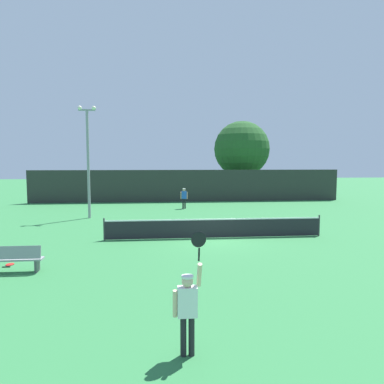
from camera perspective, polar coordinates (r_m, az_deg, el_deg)
ground_plane at (r=17.61m, az=3.69°, el=-7.43°), size 120.00×120.00×0.00m
tennis_net at (r=17.50m, az=3.70°, el=-5.79°), size 10.81×0.08×1.07m
perimeter_fence at (r=32.97m, az=-0.64°, el=1.02°), size 29.09×0.12×2.98m
player_serving at (r=7.14m, az=-0.66°, el=-17.49°), size 0.68×0.39×2.44m
player_receiving at (r=28.07m, az=-1.30°, el=-0.71°), size 0.57×0.24×1.62m
tennis_ball at (r=20.57m, az=-1.92°, el=-5.51°), size 0.07×0.07×0.07m
spare_racket at (r=14.75m, az=-27.44°, el=-10.38°), size 0.28×0.52×0.04m
courtside_bench at (r=13.59m, az=-26.74°, el=-9.64°), size 1.80×0.44×0.95m
light_pole at (r=24.31m, az=-16.49°, el=5.89°), size 1.18×0.28×7.39m
large_tree at (r=37.65m, az=8.05°, el=6.89°), size 5.82×5.82×7.97m
parked_car_near at (r=41.60m, az=-6.05°, el=0.84°), size 2.02×4.25×1.69m
parked_car_mid at (r=40.36m, az=0.63°, el=0.74°), size 1.93×4.21×1.69m
parked_car_far at (r=42.72m, az=7.33°, el=0.94°), size 2.02×4.25×1.69m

